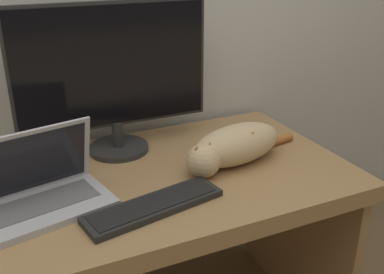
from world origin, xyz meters
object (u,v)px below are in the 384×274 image
object	(u,v)px
external_keyboard	(155,206)
laptop	(43,192)
cat	(233,145)
monitor	(114,76)

from	to	relation	value
external_keyboard	laptop	bearing A→B (deg)	141.49
external_keyboard	cat	xyz separation A→B (m)	(0.35, 0.16, 0.06)
laptop	monitor	bearing A→B (deg)	30.85
laptop	external_keyboard	size ratio (longest dim) A/B	0.90
external_keyboard	cat	bearing A→B (deg)	13.94
external_keyboard	cat	world-z (taller)	cat
cat	laptop	bearing A→B (deg)	171.14
monitor	external_keyboard	size ratio (longest dim) A/B	1.60
monitor	laptop	distance (m)	0.48
laptop	cat	xyz separation A→B (m)	(0.63, 0.01, 0.02)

